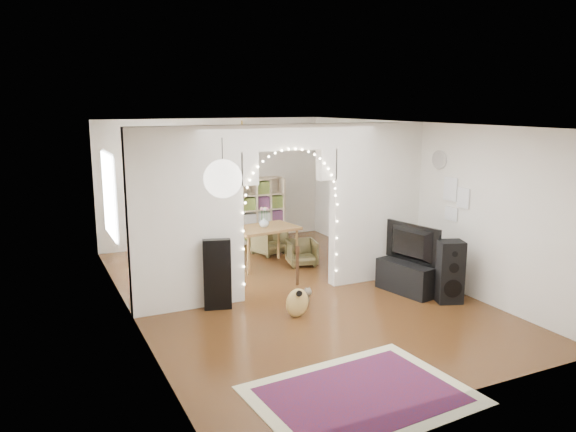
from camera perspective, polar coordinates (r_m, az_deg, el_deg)
name	(u,v)px	position (r m, az deg, el deg)	size (l,w,h in m)	color
floor	(288,291)	(9.23, 0.05, -7.68)	(7.50, 7.50, 0.00)	black
ceiling	(288,124)	(8.73, 0.05, 9.32)	(5.00, 7.50, 0.02)	white
wall_back	(214,181)	(12.33, -7.52, 3.53)	(5.00, 0.02, 2.70)	silver
wall_front	(452,274)	(5.82, 16.28, -5.68)	(5.00, 0.02, 2.70)	silver
wall_left	(127,225)	(8.14, -16.03, -0.86)	(0.02, 7.50, 2.70)	silver
wall_right	(416,199)	(10.20, 12.83, 1.71)	(0.02, 7.50, 2.70)	silver
divider_wall	(288,206)	(8.87, 0.05, 1.06)	(5.00, 0.20, 2.70)	silver
fairy_lights	(292,199)	(8.73, 0.42, 1.73)	(1.64, 0.04, 1.60)	#FFEABF
window	(109,195)	(9.87, -17.69, 2.02)	(0.04, 1.20, 1.40)	white
wall_clock	(440,160)	(9.63, 15.14, 5.54)	(0.31, 0.31, 0.03)	white
picture_frames	(454,199)	(9.41, 16.53, 1.65)	(0.02, 0.50, 0.70)	white
paper_lantern	(223,179)	(5.83, -6.63, 3.78)	(0.40, 0.40, 0.40)	white
ceiling_fan	(242,137)	(10.58, -4.69, 8.02)	(1.10, 1.10, 0.30)	gold
area_rug	(362,395)	(6.23, 7.48, -17.58)	(2.23, 1.68, 0.02)	maroon
guitar_case	(217,274)	(8.39, -7.20, -5.92)	(0.41, 0.14, 1.07)	black
acoustic_guitar	(297,291)	(8.05, 0.95, -7.66)	(0.37, 0.15, 0.89)	tan
tabby_cat	(303,296)	(8.63, 1.51, -8.16)	(0.26, 0.48, 0.31)	brown
floor_speaker	(450,272)	(8.97, 16.11, -5.47)	(0.47, 0.43, 0.97)	black
media_console	(407,278)	(9.31, 11.95, -6.14)	(0.40, 1.00, 0.50)	black
tv	(408,244)	(9.16, 12.09, -2.80)	(1.07, 0.14, 0.62)	black
bookcase	(255,210)	(12.49, -3.39, 0.65)	(1.35, 0.34, 1.39)	beige
dining_table	(264,231)	(10.45, -2.44, -1.52)	(1.30, 0.96, 0.76)	brown
flower_vase	(264,222)	(10.41, -2.45, -0.62)	(0.18, 0.18, 0.19)	white
dining_chair_left	(269,241)	(11.39, -1.98, -2.56)	(0.58, 0.60, 0.54)	brown
dining_chair_right	(302,253)	(10.62, 1.41, -3.73)	(0.52, 0.54, 0.49)	brown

